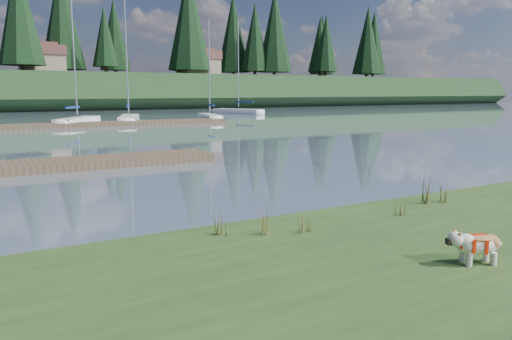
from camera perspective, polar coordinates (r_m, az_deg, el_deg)
ground at (r=39.56m, az=-24.04°, el=4.37°), size 200.00×200.00×0.00m
bank at (r=5.81m, az=20.43°, el=-17.12°), size 60.00×9.00×0.35m
bulldog at (r=7.46m, az=23.95°, el=-7.65°), size 0.79×0.52×0.46m
dock_far at (r=39.80m, az=-21.19°, el=4.79°), size 26.00×2.20×0.30m
sailboat_bg_2 at (r=43.10m, az=-19.40°, el=5.41°), size 4.96×6.47×10.47m
sailboat_bg_3 at (r=45.30m, az=-14.27°, el=5.79°), size 3.77×7.42×10.88m
sailboat_bg_4 at (r=46.43m, az=-5.43°, el=6.10°), size 2.41×6.09×9.04m
sailboat_bg_5 at (r=59.76m, az=-2.48°, el=6.77°), size 4.11×7.48×10.73m
weed_0 at (r=8.21m, az=1.16°, el=-5.95°), size 0.17×0.14×0.50m
weed_1 at (r=8.39m, az=5.58°, el=-5.86°), size 0.17×0.14×0.43m
weed_2 at (r=10.98m, az=19.14°, el=-2.21°), size 0.17×0.14×0.68m
weed_3 at (r=8.15m, az=-4.28°, el=-5.92°), size 0.17×0.14×0.55m
weed_4 at (r=9.84m, az=16.12°, el=-4.13°), size 0.17×0.14×0.36m
weed_5 at (r=11.30m, az=20.76°, el=-2.29°), size 0.17×0.14×0.55m
mud_lip at (r=9.07m, az=-1.67°, el=-7.71°), size 60.00×0.50×0.14m
conifer_4 at (r=76.30m, az=-25.42°, el=16.04°), size 6.16×6.16×15.10m
conifer_5 at (r=81.93m, az=-16.91°, el=14.37°), size 3.96×3.96×10.35m
conifer_6 at (r=84.42m, az=-7.70°, el=16.67°), size 7.04×7.04×17.00m
conifer_7 at (r=93.04m, az=-0.13°, el=14.91°), size 5.28×5.28×13.20m
conifer_8 at (r=96.88m, az=7.98°, el=14.19°), size 4.62×4.62×11.77m
conifer_9 at (r=107.63m, az=12.63°, el=14.26°), size 5.94×5.94×14.62m
house_1 at (r=81.02m, az=-23.29°, el=11.60°), size 6.30×5.30×4.65m
house_2 at (r=85.49m, az=-6.60°, el=12.09°), size 6.30×5.30×4.65m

